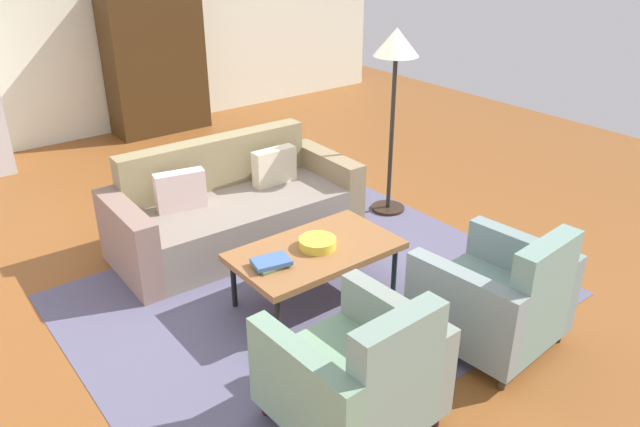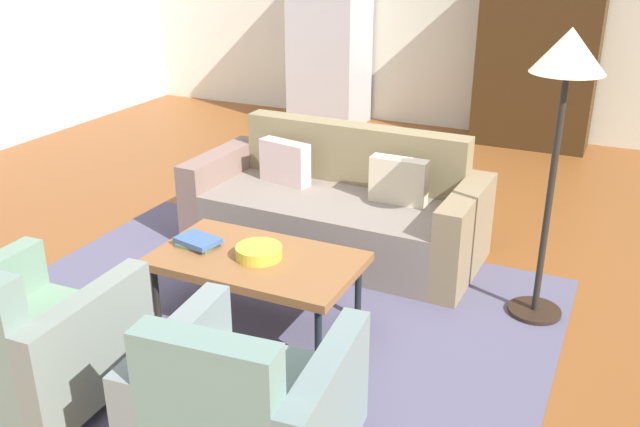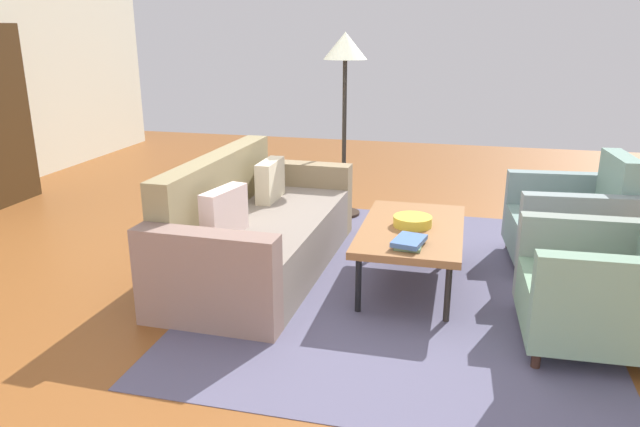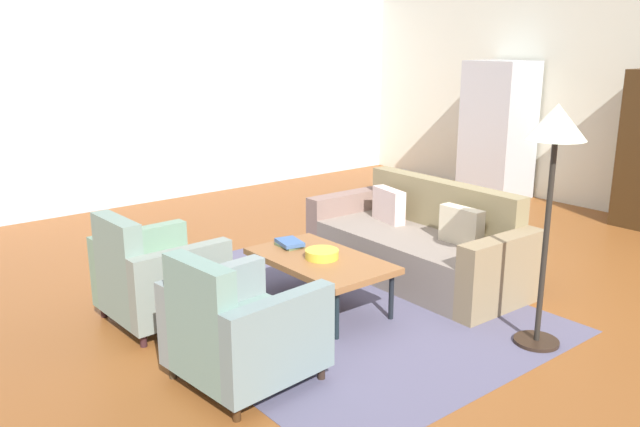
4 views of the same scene
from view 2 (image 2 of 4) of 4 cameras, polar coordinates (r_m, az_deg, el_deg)
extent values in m
plane|color=brown|center=(4.72, 0.92, -5.33)|extent=(10.64, 10.64, 0.00)
cube|color=silver|center=(8.13, 13.46, 16.30)|extent=(8.87, 0.12, 2.80)
cube|color=#55526C|center=(4.29, -4.72, -8.40)|extent=(3.40, 2.60, 0.01)
cube|color=gray|center=(5.03, 1.10, -0.81)|extent=(1.76, 0.94, 0.42)
cube|color=#837652|center=(5.26, 2.81, 2.79)|extent=(1.74, 0.22, 0.86)
cube|color=#857353|center=(4.70, 11.75, -1.75)|extent=(0.20, 0.90, 0.62)
cube|color=#80665B|center=(5.44, -8.06, 1.95)|extent=(0.20, 0.90, 0.62)
cube|color=beige|center=(4.82, 6.48, 2.71)|extent=(0.40, 0.12, 0.32)
cube|color=beige|center=(5.18, -2.91, 4.23)|extent=(0.42, 0.20, 0.32)
cylinder|color=black|center=(4.63, -9.11, -3.58)|extent=(0.04, 0.04, 0.38)
cylinder|color=black|center=(4.18, 3.16, -6.35)|extent=(0.04, 0.04, 0.38)
cylinder|color=black|center=(4.23, -13.32, -6.57)|extent=(0.04, 0.04, 0.38)
cylinder|color=black|center=(3.73, -0.14, -10.13)|extent=(0.04, 0.04, 0.38)
cube|color=brown|center=(4.06, -5.24, -3.88)|extent=(1.20, 0.70, 0.05)
cylinder|color=#321E17|center=(4.26, -21.81, -9.66)|extent=(0.05, 0.05, 0.10)
cylinder|color=black|center=(3.86, -14.35, -12.23)|extent=(0.05, 0.05, 0.10)
cube|color=gray|center=(3.75, -22.04, -10.80)|extent=(0.59, 0.82, 0.30)
cube|color=gray|center=(3.47, -18.25, -10.52)|extent=(0.15, 0.80, 0.56)
cylinder|color=#322A1F|center=(3.57, -8.27, -14.82)|extent=(0.05, 0.05, 0.10)
cube|color=slate|center=(3.09, -5.71, -16.89)|extent=(0.63, 0.85, 0.30)
cube|color=gray|center=(3.15, -11.56, -13.46)|extent=(0.19, 0.81, 0.56)
cube|color=slate|center=(2.90, 0.53, -16.45)|extent=(0.19, 0.81, 0.56)
cylinder|color=gold|center=(4.03, -5.05, -3.17)|extent=(0.27, 0.27, 0.07)
cube|color=#556E4A|center=(4.23, -9.99, -2.50)|extent=(0.23, 0.17, 0.02)
cube|color=#3C5E96|center=(4.22, -10.02, -2.19)|extent=(0.28, 0.22, 0.03)
cube|color=#3C2711|center=(7.74, 17.43, 11.85)|extent=(1.20, 0.50, 1.80)
cube|color=black|center=(8.04, 15.57, 12.42)|extent=(0.56, 0.01, 1.51)
cube|color=black|center=(7.96, 19.89, 11.82)|extent=(0.56, 0.01, 1.51)
cube|color=#B7BABF|center=(8.29, 0.79, 13.68)|extent=(0.80, 0.70, 1.85)
cylinder|color=#99999E|center=(8.59, 2.17, 14.60)|extent=(0.02, 0.02, 0.70)
cylinder|color=black|center=(4.51, 17.20, -7.65)|extent=(0.32, 0.32, 0.03)
cylinder|color=black|center=(4.20, 18.34, 1.14)|extent=(0.04, 0.04, 1.45)
cone|color=silver|center=(3.98, 19.85, 12.52)|extent=(0.40, 0.40, 0.24)
camera|label=1|loc=(4.27, -68.54, 14.38)|focal=35.01mm
camera|label=3|loc=(6.49, -40.42, 13.45)|focal=33.30mm
camera|label=4|loc=(1.97, 112.58, -11.50)|focal=36.52mm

